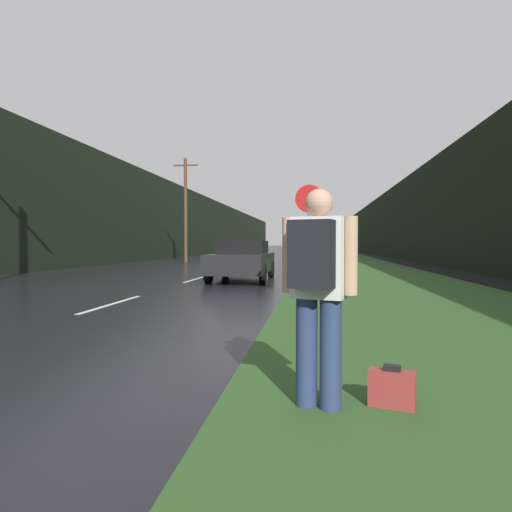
{
  "coord_description": "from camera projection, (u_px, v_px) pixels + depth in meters",
  "views": [
    {
      "loc": [
        4.39,
        -0.81,
        1.32
      ],
      "look_at": [
        2.37,
        14.82,
        0.89
      ],
      "focal_mm": 32.0,
      "sensor_mm": 36.0,
      "label": 1
    }
  ],
  "objects": [
    {
      "name": "hitchhiker_with_backpack",
      "position": [
        317.0,
        284.0,
        3.57
      ],
      "size": [
        0.59,
        0.5,
        1.75
      ],
      "rotation": [
        0.0,
        0.0,
        -0.28
      ],
      "color": "navy",
      "rests_on": "ground_plane"
    },
    {
      "name": "lane_stripe_b",
      "position": [
        112.0,
        304.0,
        9.95
      ],
      "size": [
        0.12,
        3.0,
        0.01
      ],
      "primitive_type": "cube",
      "color": "silver",
      "rests_on": "ground_plane"
    },
    {
      "name": "lane_stripe_c",
      "position": [
        195.0,
        279.0,
        16.89
      ],
      "size": [
        0.12,
        3.0,
        0.01
      ],
      "primitive_type": "cube",
      "color": "silver",
      "rests_on": "ground_plane"
    },
    {
      "name": "treeline_near_side",
      "position": [
        391.0,
        225.0,
        49.27
      ],
      "size": [
        2.0,
        140.0,
        6.63
      ],
      "primitive_type": "cube",
      "color": "black",
      "rests_on": "ground_plane"
    },
    {
      "name": "lane_stripe_d",
      "position": [
        230.0,
        269.0,
        23.83
      ],
      "size": [
        0.12,
        3.0,
        0.01
      ],
      "primitive_type": "cube",
      "color": "silver",
      "rests_on": "ground_plane"
    },
    {
      "name": "utility_pole_far",
      "position": [
        186.0,
        208.0,
        32.89
      ],
      "size": [
        1.8,
        0.24,
        7.46
      ],
      "color": "#4C3823",
      "rests_on": "ground_plane"
    },
    {
      "name": "car_passing_near",
      "position": [
        242.0,
        260.0,
        16.46
      ],
      "size": [
        2.02,
        4.59,
        1.42
      ],
      "rotation": [
        0.0,
        0.0,
        3.14
      ],
      "color": "black",
      "rests_on": "ground_plane"
    },
    {
      "name": "stop_sign",
      "position": [
        309.0,
        230.0,
        10.58
      ],
      "size": [
        0.65,
        0.07,
        2.69
      ],
      "color": "slate",
      "rests_on": "ground_plane"
    },
    {
      "name": "suitcase",
      "position": [
        392.0,
        389.0,
        3.62
      ],
      "size": [
        0.38,
        0.23,
        0.35
      ],
      "rotation": [
        0.0,
        0.0,
        -0.28
      ],
      "color": "#9E3333",
      "rests_on": "ground_plane"
    },
    {
      "name": "grass_verge",
      "position": [
        340.0,
        258.0,
        40.21
      ],
      "size": [
        6.0,
        240.0,
        0.02
      ],
      "primitive_type": "cube",
      "color": "#2D5123",
      "rests_on": "ground_plane"
    },
    {
      "name": "treeline_far_side",
      "position": [
        192.0,
        225.0,
        52.1
      ],
      "size": [
        2.0,
        140.0,
        6.99
      ],
      "primitive_type": "cube",
      "color": "black",
      "rests_on": "ground_plane"
    }
  ]
}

